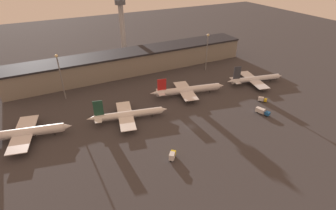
% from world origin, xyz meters
% --- Properties ---
extents(ground, '(600.00, 600.00, 0.00)m').
position_xyz_m(ground, '(0.00, 0.00, 0.00)').
color(ground, '#383538').
extents(terminal_building, '(178.42, 21.68, 16.06)m').
position_xyz_m(terminal_building, '(0.00, 82.71, 8.09)').
color(terminal_building, gray).
rests_on(terminal_building, ground).
extents(airplane_0, '(42.31, 32.58, 12.08)m').
position_xyz_m(airplane_0, '(-76.47, 27.04, 3.69)').
color(airplane_0, silver).
rests_on(airplane_0, ground).
extents(airplane_1, '(43.25, 30.45, 13.70)m').
position_xyz_m(airplane_1, '(-27.04, 21.00, 3.21)').
color(airplane_1, white).
rests_on(airplane_1, ground).
extents(airplane_2, '(48.69, 27.80, 12.90)m').
position_xyz_m(airplane_2, '(16.39, 31.18, 3.49)').
color(airplane_2, silver).
rests_on(airplane_2, ground).
extents(airplane_3, '(41.95, 30.35, 13.84)m').
position_xyz_m(airplane_3, '(66.25, 25.05, 3.22)').
color(airplane_3, silver).
rests_on(airplane_3, ground).
extents(service_vehicle_0, '(5.00, 8.27, 3.12)m').
position_xyz_m(service_vehicle_0, '(42.13, -7.36, 1.77)').
color(service_vehicle_0, '#195199').
rests_on(service_vehicle_0, ground).
extents(service_vehicle_1, '(4.77, 5.24, 2.89)m').
position_xyz_m(service_vehicle_1, '(52.35, 3.25, 1.63)').
color(service_vehicle_1, gold).
rests_on(service_vehicle_1, ground).
extents(service_vehicle_2, '(4.83, 5.13, 3.63)m').
position_xyz_m(service_vehicle_2, '(-20.12, -17.71, 1.98)').
color(service_vehicle_2, gold).
rests_on(service_vehicle_2, ground).
extents(lamp_post_0, '(1.80, 1.80, 28.69)m').
position_xyz_m(lamp_post_0, '(-53.91, 60.97, 17.92)').
color(lamp_post_0, slate).
rests_on(lamp_post_0, ground).
extents(lamp_post_1, '(1.80, 1.80, 27.75)m').
position_xyz_m(lamp_post_1, '(49.94, 60.97, 17.41)').
color(lamp_post_1, slate).
rests_on(lamp_post_1, ground).
extents(control_tower, '(9.00, 9.00, 47.44)m').
position_xyz_m(control_tower, '(7.70, 131.66, 27.38)').
color(control_tower, '#99999E').
rests_on(control_tower, ground).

